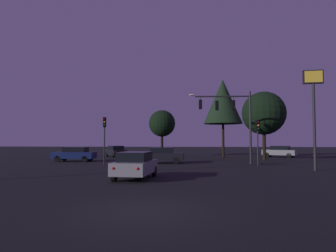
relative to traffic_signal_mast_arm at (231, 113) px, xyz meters
The scene contains 13 objects.
ground_plane 8.55m from the traffic_signal_mast_arm, 132.69° to the left, with size 168.00×168.00×0.00m, color black.
traffic_signal_mast_arm is the anchor object (origin of this frame).
traffic_light_corner_left 3.52m from the traffic_signal_mast_arm, 44.94° to the right, with size 0.37×0.39×3.94m.
traffic_light_corner_right 11.83m from the traffic_signal_mast_arm, 168.68° to the right, with size 0.36×0.38×4.30m.
car_nearside_lane 14.09m from the traffic_signal_mast_arm, 119.50° to the right, with size 2.04×4.16×1.52m.
car_crossing_left 16.69m from the traffic_signal_mast_arm, behind, with size 4.47×1.79×1.52m.
car_crossing_right 7.62m from the traffic_signal_mast_arm, behind, with size 3.99×1.82×1.52m.
car_far_lane 18.75m from the traffic_signal_mast_arm, 141.15° to the left, with size 3.91×4.68×1.52m.
car_parked_lot 15.18m from the traffic_signal_mast_arm, 58.41° to the left, with size 4.52×3.47×1.52m.
store_sign_illuminated 7.96m from the traffic_signal_mast_arm, 48.10° to the right, with size 1.41×0.36×7.33m.
tree_behind_sign 7.32m from the traffic_signal_mast_arm, 53.98° to the left, with size 4.87×4.87×7.72m.
tree_left_far 15.56m from the traffic_signal_mast_arm, 121.39° to the left, with size 3.74×3.74×6.52m.
tree_center_horizon 11.71m from the traffic_signal_mast_arm, 88.83° to the left, with size 5.09×5.09×10.35m.
Camera 1 is at (1.64, -9.24, 2.11)m, focal length 32.06 mm.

